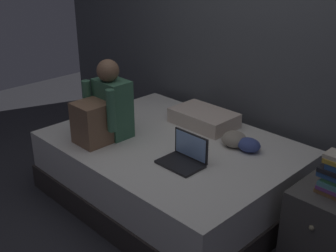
# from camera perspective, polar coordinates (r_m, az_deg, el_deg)

# --- Properties ---
(ground_plane) EXTENTS (8.00, 8.00, 0.00)m
(ground_plane) POSITION_cam_1_polar(r_m,az_deg,el_deg) (3.45, -0.79, -12.70)
(ground_plane) COLOR #2D2D33
(wall_back) EXTENTS (5.60, 0.10, 2.70)m
(wall_back) POSITION_cam_1_polar(r_m,az_deg,el_deg) (3.78, 12.66, 12.45)
(wall_back) COLOR #4C4F54
(wall_back) RESTS_ON ground_plane
(bed) EXTENTS (2.00, 1.50, 0.54)m
(bed) POSITION_cam_1_polar(r_m,az_deg,el_deg) (3.60, 0.43, -5.97)
(bed) COLOR #332D2B
(bed) RESTS_ON ground_plane
(nightstand) EXTENTS (0.44, 0.46, 0.57)m
(nightstand) POSITION_cam_1_polar(r_m,az_deg,el_deg) (3.09, 20.34, -12.79)
(nightstand) COLOR #474442
(nightstand) RESTS_ON ground_plane
(person_sitting) EXTENTS (0.39, 0.44, 0.66)m
(person_sitting) POSITION_cam_1_polar(r_m,az_deg,el_deg) (3.48, -8.54, 2.17)
(person_sitting) COLOR #38664C
(person_sitting) RESTS_ON bed
(laptop) EXTENTS (0.32, 0.23, 0.22)m
(laptop) POSITION_cam_1_polar(r_m,az_deg,el_deg) (3.13, 2.23, -4.10)
(laptop) COLOR black
(laptop) RESTS_ON bed
(pillow) EXTENTS (0.56, 0.36, 0.13)m
(pillow) POSITION_cam_1_polar(r_m,az_deg,el_deg) (3.78, 4.81, 1.09)
(pillow) COLOR beige
(pillow) RESTS_ON bed
(clothes_pile) EXTENTS (0.34, 0.21, 0.11)m
(clothes_pile) POSITION_cam_1_polar(r_m,az_deg,el_deg) (3.41, 9.41, -1.96)
(clothes_pile) COLOR gray
(clothes_pile) RESTS_ON bed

